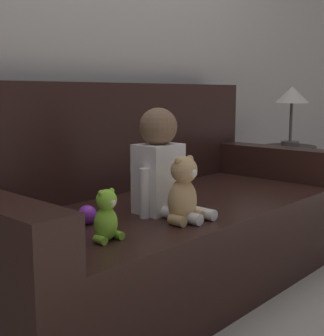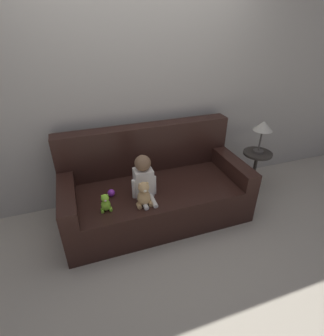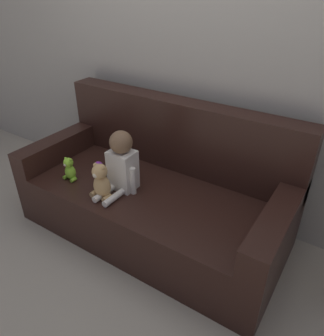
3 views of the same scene
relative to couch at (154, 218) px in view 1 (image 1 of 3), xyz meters
name	(u,v)px [view 1 (image 1 of 3)]	position (x,y,z in m)	size (l,w,h in m)	color
ground_plane	(165,285)	(0.00, -0.07, -0.31)	(12.00, 12.00, 0.00)	#B7AD99
wall_back	(87,14)	(0.00, 0.46, 0.99)	(8.00, 0.05, 2.60)	#ADA89E
couch	(154,218)	(0.00, 0.00, 0.00)	(1.94, 0.90, 0.95)	black
person_baby	(160,166)	(-0.16, -0.20, 0.29)	(0.25, 0.34, 0.44)	white
teddy_bear_brown	(183,191)	(-0.21, -0.36, 0.21)	(0.15, 0.12, 0.26)	tan
plush_toy_side	(106,217)	(-0.56, -0.32, 0.18)	(0.11, 0.08, 0.18)	#8CD133
toy_ball	(87,215)	(-0.48, -0.11, 0.13)	(0.07, 0.07, 0.07)	purple
side_table	(291,122)	(1.30, -0.01, 0.40)	(0.34, 0.34, 0.94)	#332D28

